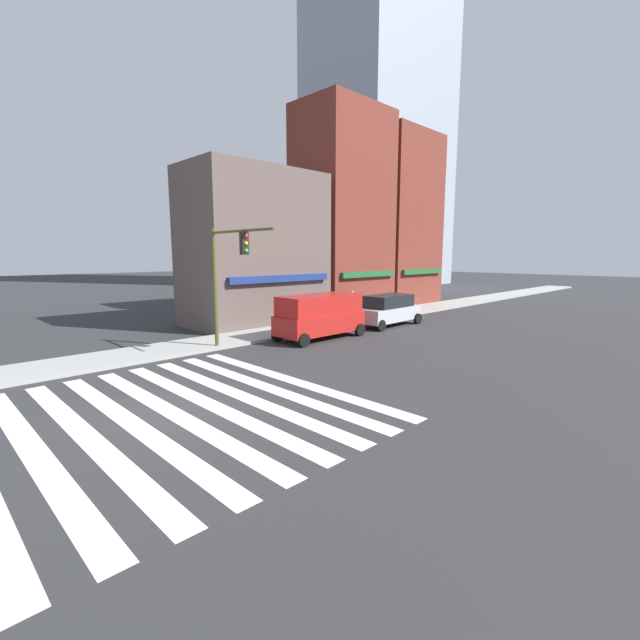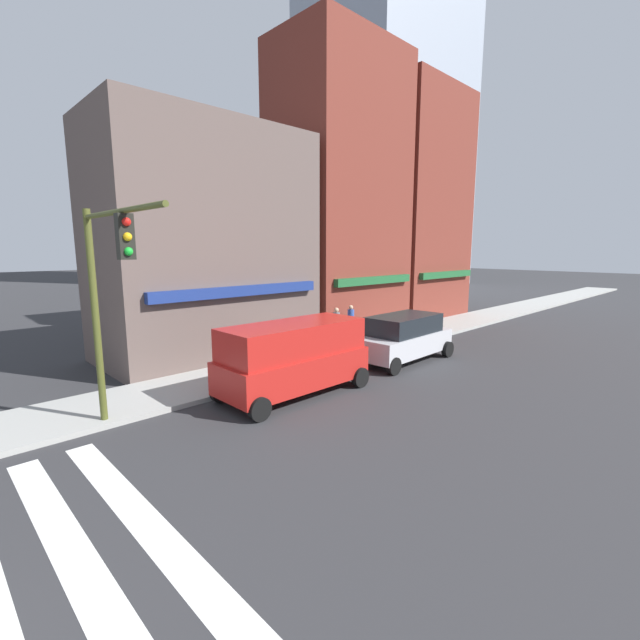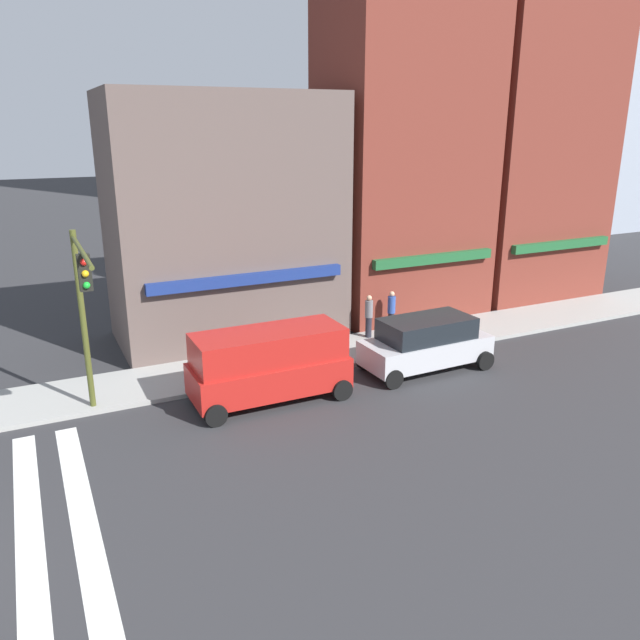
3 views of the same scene
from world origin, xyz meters
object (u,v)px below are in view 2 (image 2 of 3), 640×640
Objects in this scene: van_red at (294,356)px; pedestrian_blue_shirt at (351,322)px; pedestrian_grey_coat at (336,325)px; traffic_signal at (107,282)px; suv_silver at (404,337)px.

pedestrian_blue_shirt is at bearing 28.41° from van_red.
pedestrian_grey_coat is (5.74, 3.63, -0.21)m from van_red.
traffic_signal is 5.85m from van_red.
traffic_signal reaches higher than pedestrian_blue_shirt.
pedestrian_blue_shirt is (1.15, 0.13, 0.00)m from pedestrian_grey_coat.
suv_silver is 3.64m from pedestrian_grey_coat.
suv_silver is at bearing -0.21° from van_red.
suv_silver is (11.22, -0.61, -2.84)m from traffic_signal.
traffic_signal is 1.18× the size of suv_silver.
van_red is at bearing 134.01° from pedestrian_grey_coat.
pedestrian_grey_coat is 1.00× the size of pedestrian_blue_shirt.
van_red is 2.83× the size of pedestrian_blue_shirt.
traffic_signal is 11.71m from pedestrian_grey_coat.
pedestrian_blue_shirt is (12.11, 3.15, -2.80)m from traffic_signal.
pedestrian_grey_coat is (-0.26, 3.63, 0.04)m from suv_silver.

